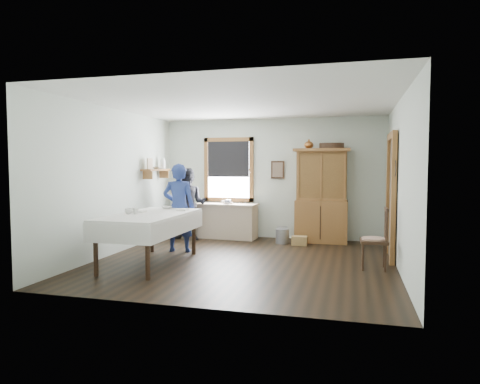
# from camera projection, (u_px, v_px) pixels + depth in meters

# --- Properties ---
(room) EXTENTS (5.01, 5.01, 2.70)m
(room) POSITION_uv_depth(u_px,v_px,m) (245.00, 183.00, 7.29)
(room) COLOR black
(room) RESTS_ON ground
(window) EXTENTS (1.18, 0.07, 1.48)m
(window) POSITION_uv_depth(u_px,v_px,m) (229.00, 166.00, 9.90)
(window) COLOR white
(window) RESTS_ON room
(doorway) EXTENTS (0.09, 1.14, 2.22)m
(doorway) POSITION_uv_depth(u_px,v_px,m) (392.00, 193.00, 7.50)
(doorway) COLOR #4B4436
(doorway) RESTS_ON room
(wall_shelf) EXTENTS (0.24, 1.00, 0.44)m
(wall_shelf) POSITION_uv_depth(u_px,v_px,m) (157.00, 169.00, 9.36)
(wall_shelf) COLOR #92582D
(wall_shelf) RESTS_ON room
(framed_picture) EXTENTS (0.30, 0.04, 0.40)m
(framed_picture) POSITION_uv_depth(u_px,v_px,m) (278.00, 170.00, 9.61)
(framed_picture) COLOR #362213
(framed_picture) RESTS_ON room
(rug_beater) EXTENTS (0.01, 0.27, 0.27)m
(rug_beater) POSITION_uv_depth(u_px,v_px,m) (395.00, 161.00, 6.94)
(rug_beater) COLOR black
(rug_beater) RESTS_ON room
(work_counter) EXTENTS (1.41, 0.62, 0.79)m
(work_counter) POSITION_uv_depth(u_px,v_px,m) (227.00, 221.00, 9.68)
(work_counter) COLOR tan
(work_counter) RESTS_ON room
(china_hutch) EXTENTS (1.18, 0.56, 2.01)m
(china_hutch) POSITION_uv_depth(u_px,v_px,m) (322.00, 196.00, 9.14)
(china_hutch) COLOR #92582D
(china_hutch) RESTS_ON room
(dining_table) EXTENTS (1.13, 2.12, 0.85)m
(dining_table) POSITION_uv_depth(u_px,v_px,m) (150.00, 239.00, 7.12)
(dining_table) COLOR silver
(dining_table) RESTS_ON room
(spindle_chair) EXTENTS (0.47, 0.47, 0.99)m
(spindle_chair) POSITION_uv_depth(u_px,v_px,m) (374.00, 238.00, 6.77)
(spindle_chair) COLOR #362213
(spindle_chair) RESTS_ON room
(pail) EXTENTS (0.37, 0.37, 0.30)m
(pail) POSITION_uv_depth(u_px,v_px,m) (282.00, 236.00, 9.05)
(pail) COLOR gray
(pail) RESTS_ON room
(wicker_basket) EXTENTS (0.33, 0.24, 0.19)m
(wicker_basket) POSITION_uv_depth(u_px,v_px,m) (299.00, 241.00, 8.84)
(wicker_basket) COLOR tan
(wicker_basket) RESTS_ON room
(woman_blue) EXTENTS (0.62, 0.46, 1.56)m
(woman_blue) POSITION_uv_depth(u_px,v_px,m) (179.00, 211.00, 8.15)
(woman_blue) COLOR navy
(woman_blue) RESTS_ON room
(figure_dark) EXTENTS (0.76, 0.62, 1.47)m
(figure_dark) POSITION_uv_depth(u_px,v_px,m) (189.00, 207.00, 9.43)
(figure_dark) COLOR black
(figure_dark) RESTS_ON room
(table_cup_a) EXTENTS (0.13, 0.13, 0.09)m
(table_cup_a) POSITION_uv_depth(u_px,v_px,m) (128.00, 211.00, 7.05)
(table_cup_a) COLOR silver
(table_cup_a) RESTS_ON dining_table
(table_cup_b) EXTENTS (0.13, 0.13, 0.10)m
(table_cup_b) POSITION_uv_depth(u_px,v_px,m) (136.00, 211.00, 7.07)
(table_cup_b) COLOR silver
(table_cup_b) RESTS_ON dining_table
(table_bowl) EXTENTS (0.21, 0.21, 0.05)m
(table_bowl) POSITION_uv_depth(u_px,v_px,m) (167.00, 207.00, 7.92)
(table_bowl) COLOR silver
(table_bowl) RESTS_ON dining_table
(counter_book) EXTENTS (0.19, 0.23, 0.02)m
(counter_book) POSITION_uv_depth(u_px,v_px,m) (224.00, 203.00, 9.64)
(counter_book) COLOR brown
(counter_book) RESTS_ON work_counter
(counter_bowl) EXTENTS (0.24, 0.24, 0.06)m
(counter_bowl) POSITION_uv_depth(u_px,v_px,m) (226.00, 202.00, 9.72)
(counter_bowl) COLOR silver
(counter_bowl) RESTS_ON work_counter
(shelf_bowl) EXTENTS (0.22, 0.22, 0.05)m
(shelf_bowl) POSITION_uv_depth(u_px,v_px,m) (157.00, 168.00, 9.37)
(shelf_bowl) COLOR silver
(shelf_bowl) RESTS_ON wall_shelf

